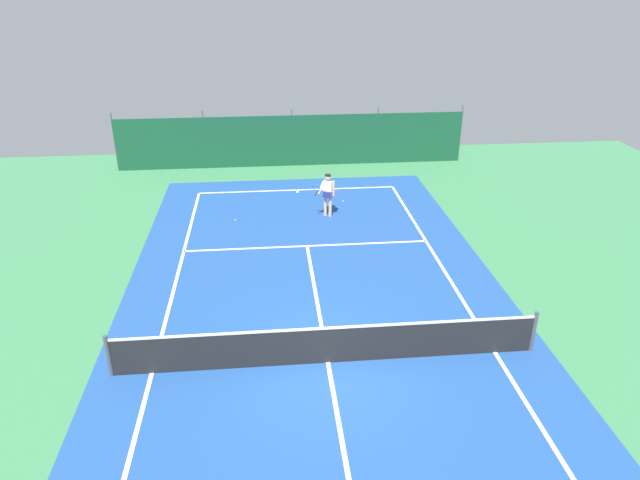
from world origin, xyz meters
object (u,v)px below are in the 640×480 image
object	(u,v)px
tennis_net	(328,345)
tennis_ball_near_player	(235,220)
tennis_ball_midcourt	(343,201)
tennis_player	(328,192)

from	to	relation	value
tennis_net	tennis_ball_near_player	size ratio (longest dim) A/B	153.33
tennis_net	tennis_ball_midcourt	bearing A→B (deg)	80.32
tennis_net	tennis_ball_near_player	xyz separation A→B (m)	(-2.49, 8.82, -0.48)
tennis_net	tennis_ball_near_player	world-z (taller)	tennis_net
tennis_player	tennis_ball_near_player	size ratio (longest dim) A/B	24.85
tennis_net	tennis_ball_midcourt	distance (m)	10.50
tennis_net	tennis_player	xyz separation A→B (m)	(0.98, 8.99, 0.45)
tennis_net	tennis_ball_midcourt	world-z (taller)	tennis_net
tennis_net	tennis_ball_near_player	distance (m)	9.17
tennis_net	tennis_player	world-z (taller)	tennis_player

